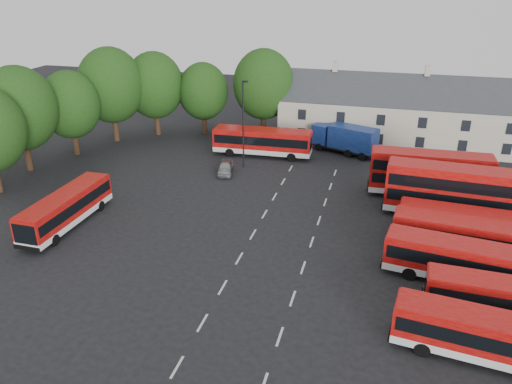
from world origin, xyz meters
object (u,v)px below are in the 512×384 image
Objects in this scene: box_truck at (345,138)px; bus_row_a at (489,335)px; silver_car at (226,167)px; bus_west at (66,207)px; lamppost at (243,122)px; bus_dd_south at (456,190)px.

bus_row_a is at bearing -50.09° from box_truck.
box_truck is 15.65m from silver_car.
silver_car is at bearing -118.57° from box_truck.
lamppost is (10.76, 17.55, 3.45)m from bus_west.
bus_row_a is 1.00× the size of bus_west.
lamppost is at bearing 45.37° from silver_car.
bus_dd_south is at bearing -19.15° from lamppost.
bus_dd_south is 23.67m from silver_car.
lamppost is (-21.85, 25.87, 3.49)m from bus_row_a.
box_truck is at bearing 129.52° from bus_dd_south.
bus_west is (-32.62, 8.32, 0.03)m from bus_row_a.
bus_dd_south is at bearing -25.72° from silver_car.
bus_row_a is 1.27× the size of box_truck.
lamppost reaches higher than silver_car.
bus_row_a is 35.50m from box_truck.
box_truck reaches higher than bus_row_a.
bus_west is 1.27× the size of box_truck.
silver_car is (9.35, 15.26, -1.12)m from bus_west.
bus_west is at bearing -108.76° from box_truck.
box_truck is at bearing 36.48° from lamppost.
lamppost is at bearing -122.25° from box_truck.
bus_west is 2.69× the size of silver_car.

